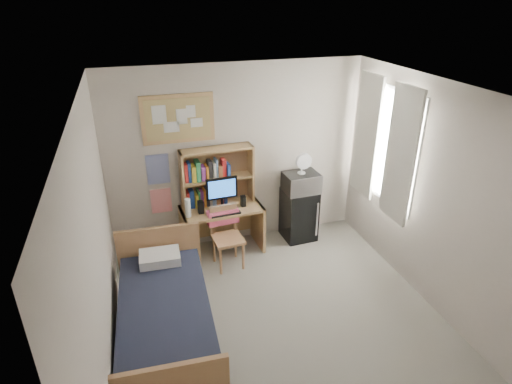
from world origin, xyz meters
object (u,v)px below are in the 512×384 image
object	(u,v)px
monitor	(222,195)
desk_fan	(302,164)
bulletin_board	(178,119)
desk	(222,229)
desk_chair	(228,239)
microwave	(301,182)
speaker_right	(243,201)
mini_fridge	(299,214)
speaker_left	(201,207)
bed	(166,322)

from	to	relation	value
monitor	desk_fan	xyz separation A→B (m)	(1.18, 0.08, 0.27)
bulletin_board	desk	distance (m)	1.66
desk_chair	microwave	size ratio (longest dim) A/B	1.75
speaker_right	desk_fan	bearing A→B (deg)	1.28
speaker_right	mini_fridge	bearing A→B (deg)	2.57
speaker_left	monitor	bearing A→B (deg)	0.00
monitor	desk_fan	distance (m)	1.22
desk	speaker_left	distance (m)	0.53
desk	desk_chair	xyz separation A→B (m)	(-0.01, -0.38, 0.08)
bed	microwave	distance (m)	2.75
speaker_right	desk_fan	xyz separation A→B (m)	(0.88, 0.06, 0.42)
bulletin_board	desk_fan	bearing A→B (deg)	-9.09
speaker_right	microwave	bearing A→B (deg)	1.28
bed	speaker_left	bearing A→B (deg)	68.70
speaker_left	bulletin_board	bearing A→B (deg)	112.22
bed	speaker_left	size ratio (longest dim) A/B	10.69
speaker_left	desk_fan	xyz separation A→B (m)	(1.48, 0.10, 0.41)
microwave	bulletin_board	bearing A→B (deg)	168.19
bed	monitor	size ratio (longest dim) A/B	4.20
monitor	speaker_right	bearing A→B (deg)	0.00
desk_chair	bulletin_board	bearing A→B (deg)	120.06
bulletin_board	bed	xyz separation A→B (m)	(-0.50, -1.84, -1.66)
speaker_left	microwave	distance (m)	1.49
microwave	speaker_left	bearing A→B (deg)	-179.04
desk_chair	mini_fridge	size ratio (longest dim) A/B	1.09
mini_fridge	speaker_right	world-z (taller)	speaker_right
desk_chair	mini_fridge	world-z (taller)	desk_chair
bulletin_board	desk_fan	xyz separation A→B (m)	(1.65, -0.26, -0.72)
desk	bed	world-z (taller)	desk
bed	speaker_left	xyz separation A→B (m)	(0.67, 1.49, 0.52)
desk_fan	desk	bearing A→B (deg)	178.25
desk_chair	desk	bearing A→B (deg)	84.66
desk	microwave	size ratio (longest dim) A/B	2.30
microwave	desk_chair	bearing A→B (deg)	-164.02
mini_fridge	microwave	xyz separation A→B (m)	(0.00, -0.02, 0.53)
mini_fridge	speaker_left	size ratio (longest dim) A/B	4.34
desk_chair	microwave	world-z (taller)	microwave
bulletin_board	speaker_left	distance (m)	1.20
monitor	desk_fan	size ratio (longest dim) A/B	1.60
desk	desk_fan	world-z (taller)	desk_fan
speaker_left	microwave	size ratio (longest dim) A/B	0.37
mini_fridge	monitor	xyz separation A→B (m)	(-1.18, -0.10, 0.54)
bed	mini_fridge	bearing A→B (deg)	39.60
desk_chair	microwave	xyz separation A→B (m)	(1.19, 0.40, 0.49)
bulletin_board	mini_fridge	xyz separation A→B (m)	(1.65, -0.24, -1.53)
desk_chair	speaker_left	size ratio (longest dim) A/B	4.74
mini_fridge	desk_fan	bearing A→B (deg)	-90.00
bulletin_board	bed	distance (m)	2.53
desk	mini_fridge	xyz separation A→B (m)	(1.18, 0.04, 0.04)
mini_fridge	monitor	distance (m)	1.30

